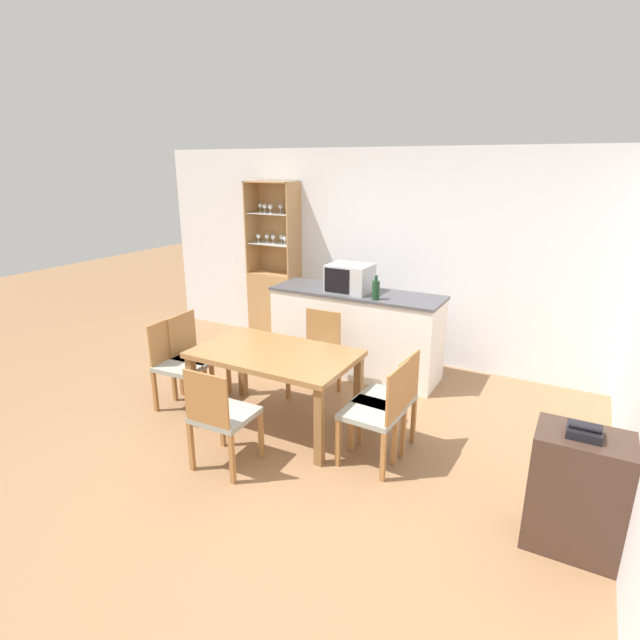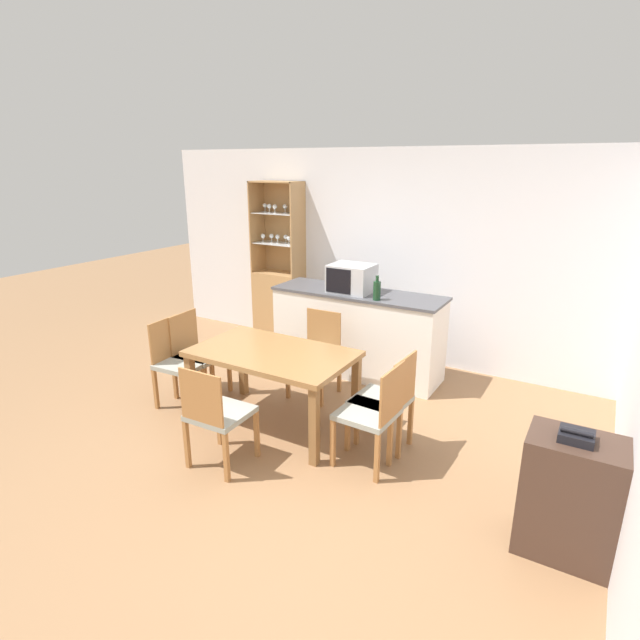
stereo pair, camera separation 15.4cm
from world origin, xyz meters
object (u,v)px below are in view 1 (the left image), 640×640
at_px(telephone, 584,432).
at_px(dining_chair_side_right_far, 389,400).
at_px(dining_chair_head_near, 222,416).
at_px(dining_chair_head_far, 316,353).
at_px(dining_chair_side_left_near, 179,364).
at_px(dining_chair_side_left_far, 197,355).
at_px(side_cabinet, 576,492).
at_px(dining_chair_side_right_near, 377,413).
at_px(display_cabinet, 275,294).
at_px(dining_table, 275,361).
at_px(wine_bottle, 376,290).
at_px(microwave, 350,278).

bearing_deg(telephone, dining_chair_side_right_far, 159.41).
relative_size(dining_chair_head_near, dining_chair_head_far, 1.00).
bearing_deg(dining_chair_side_left_near, dining_chair_side_left_far, 176.17).
relative_size(dining_chair_side_right_far, side_cabinet, 1.11).
height_order(dining_chair_side_left_far, side_cabinet, dining_chair_side_left_far).
bearing_deg(dining_chair_side_right_near, side_cabinet, -97.45).
bearing_deg(display_cabinet, dining_chair_head_far, -43.22).
xyz_separation_m(dining_chair_head_near, telephone, (2.50, 0.36, 0.37)).
xyz_separation_m(dining_chair_side_right_far, dining_chair_side_left_near, (-2.13, -0.26, 0.00)).
relative_size(dining_chair_side_right_near, dining_chair_head_near, 1.00).
relative_size(dining_table, dining_chair_side_right_far, 1.65).
bearing_deg(dining_chair_side_right_near, dining_chair_side_left_near, 92.77).
relative_size(dining_chair_side_left_near, dining_chair_side_left_far, 1.00).
xyz_separation_m(dining_chair_side_right_near, dining_chair_side_left_far, (-2.13, 0.26, 0.00)).
distance_m(dining_table, side_cabinet, 2.56).
relative_size(display_cabinet, wine_bottle, 8.13).
bearing_deg(wine_bottle, telephone, -39.63).
bearing_deg(display_cabinet, dining_table, -56.53).
distance_m(dining_chair_side_right_near, dining_chair_head_near, 1.24).
relative_size(dining_table, dining_chair_side_right_near, 1.65).
distance_m(display_cabinet, dining_chair_side_right_near, 3.25).
relative_size(display_cabinet, dining_chair_head_near, 2.43).
xyz_separation_m(dining_chair_side_left_far, dining_chair_head_far, (1.06, 0.64, 0.00)).
bearing_deg(telephone, dining_chair_side_left_far, 171.38).
relative_size(dining_chair_side_right_near, microwave, 1.87).
xyz_separation_m(microwave, side_cabinet, (2.48, -1.87, -0.73)).
bearing_deg(dining_chair_side_right_near, microwave, 35.04).
height_order(dining_table, telephone, telephone).
bearing_deg(display_cabinet, dining_chair_side_right_near, -41.99).
xyz_separation_m(dining_chair_side_right_far, side_cabinet, (1.46, -0.52, -0.06)).
bearing_deg(dining_table, display_cabinet, 123.47).
xyz_separation_m(display_cabinet, microwave, (1.39, -0.56, 0.49)).
bearing_deg(microwave, dining_chair_head_far, -93.74).
relative_size(dining_chair_side_right_near, side_cabinet, 1.11).
xyz_separation_m(microwave, wine_bottle, (0.39, -0.18, -0.05)).
distance_m(display_cabinet, dining_chair_head_near, 3.12).
height_order(dining_chair_side_right_near, microwave, microwave).
relative_size(dining_chair_head_near, microwave, 1.87).
bearing_deg(dining_chair_side_left_near, telephone, 81.71).
height_order(side_cabinet, telephone, telephone).
relative_size(dining_chair_head_near, telephone, 4.55).
bearing_deg(dining_chair_side_left_far, wine_bottle, 124.11).
height_order(dining_chair_head_near, telephone, telephone).
distance_m(dining_chair_head_near, side_cabinet, 2.55).
relative_size(dining_chair_side_left_far, microwave, 1.87).
height_order(dining_chair_side_right_near, dining_chair_side_left_far, same).
bearing_deg(dining_chair_head_far, dining_table, 89.08).
xyz_separation_m(display_cabinet, dining_chair_head_near, (1.35, -2.81, -0.19)).
relative_size(display_cabinet, dining_table, 1.47).
height_order(display_cabinet, dining_chair_head_far, display_cabinet).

